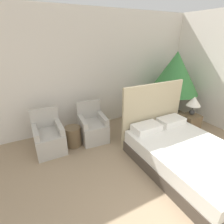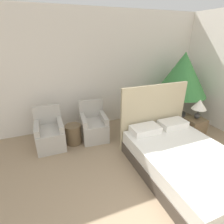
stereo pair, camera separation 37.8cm
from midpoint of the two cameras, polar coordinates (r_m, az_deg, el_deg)
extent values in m
cube|color=silver|center=(4.62, -7.46, 12.97)|extent=(10.00, 0.06, 2.90)
cube|color=#4C4238|center=(3.57, 20.54, -15.64)|extent=(1.51, 2.10, 0.23)
cube|color=white|center=(3.43, 21.12, -12.48)|extent=(1.48, 2.06, 0.26)
cube|color=tan|center=(3.93, 10.37, -0.70)|extent=(1.54, 0.06, 1.39)
cube|color=white|center=(3.63, 8.28, -5.17)|extent=(0.58, 0.35, 0.14)
cube|color=white|center=(4.03, 16.18, -2.86)|extent=(0.58, 0.35, 0.14)
cube|color=#B7B2A8|center=(4.05, -22.22, -9.08)|extent=(0.58, 0.67, 0.44)
cube|color=#B7B2A8|center=(4.12, -23.65, -1.78)|extent=(0.58, 0.06, 0.44)
cube|color=#B7B2A8|center=(3.91, -26.36, -6.08)|extent=(0.10, 0.60, 0.15)
cube|color=#B7B2A8|center=(3.92, -19.41, -4.76)|extent=(0.10, 0.60, 0.15)
cube|color=#B7B2A8|center=(4.20, -8.69, -6.21)|extent=(0.63, 0.71, 0.44)
cube|color=#B7B2A8|center=(4.27, -10.11, 0.82)|extent=(0.58, 0.11, 0.44)
cube|color=#B7B2A8|center=(4.02, -12.25, -3.18)|extent=(0.15, 0.61, 0.15)
cube|color=#B7B2A8|center=(4.12, -5.71, -2.05)|extent=(0.15, 0.61, 0.15)
cylinder|color=#4C4C4C|center=(5.44, 16.31, -0.64)|extent=(0.49, 0.49, 0.29)
cylinder|color=brown|center=(5.29, 16.81, 3.41)|extent=(0.06, 0.06, 0.53)
cone|color=#387F3D|center=(5.08, 17.90, 12.13)|extent=(1.34, 1.34, 1.11)
cube|color=brown|center=(4.65, 21.81, -3.98)|extent=(0.41, 0.36, 0.54)
sphere|color=#333333|center=(4.54, 22.53, -0.07)|extent=(0.13, 0.13, 0.13)
cylinder|color=#333333|center=(4.50, 22.76, 1.30)|extent=(0.02, 0.02, 0.11)
cone|color=silver|center=(4.45, 23.08, 3.25)|extent=(0.33, 0.33, 0.22)
cylinder|color=brown|center=(4.07, -15.24, -7.76)|extent=(0.36, 0.36, 0.45)
camera|label=1|loc=(0.19, -92.86, -1.25)|focal=28.00mm
camera|label=2|loc=(0.19, 87.14, 1.25)|focal=28.00mm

